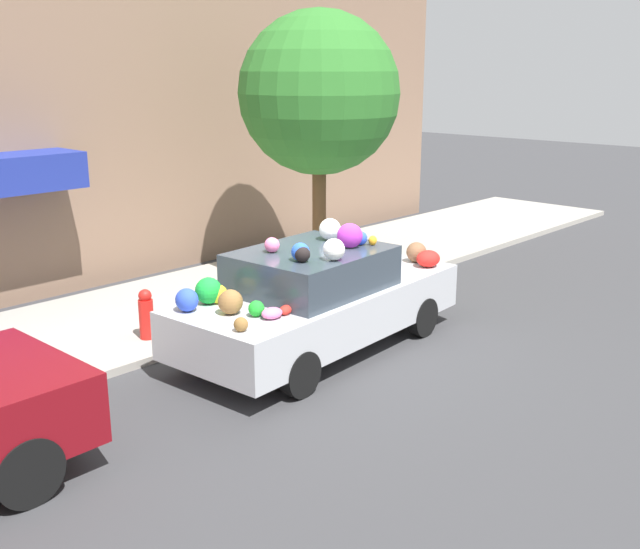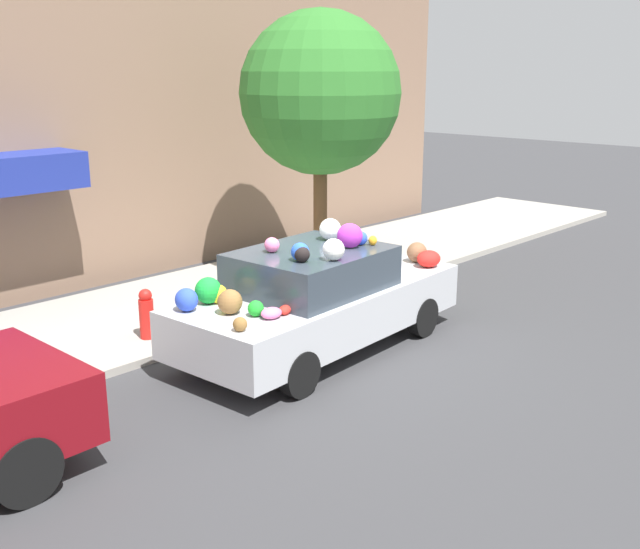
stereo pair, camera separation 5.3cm
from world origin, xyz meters
The scene contains 6 objects.
ground_plane centered at (0.00, 0.00, 0.00)m, with size 60.00×60.00×0.00m, color #38383A.
sidewalk_curb centered at (0.00, 2.70, 0.05)m, with size 24.00×3.20×0.11m.
building_facade centered at (-0.14, 4.92, 2.78)m, with size 18.00×1.20×5.62m.
street_tree centered at (2.45, 2.23, 3.27)m, with size 2.74×2.74×4.54m.
fire_hydrant centered at (-1.54, 1.71, 0.45)m, with size 0.20×0.20×0.70m.
art_car centered at (-0.04, -0.09, 0.74)m, with size 4.38×2.01×1.74m.
Camera 2 is at (-6.91, -6.68, 3.70)m, focal length 42.00 mm.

